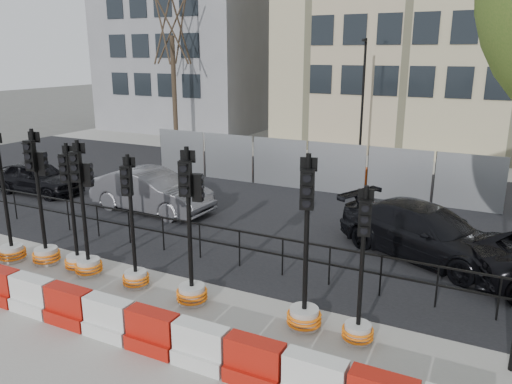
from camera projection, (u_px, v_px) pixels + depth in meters
The scene contains 21 objects.
ground at pixel (174, 276), 12.34m from camera, with size 120.00×120.00×0.00m, color #51514C.
sidewalk_near at pixel (83, 334), 9.76m from camera, with size 40.00×6.00×0.02m, color gray.
road at pixel (286, 202), 18.35m from camera, with size 40.00×14.00×0.03m, color black.
sidewalk_far at pixel (355, 158), 26.09m from camera, with size 40.00×4.00×0.02m, color gray.
building_grey at pixel (191, 29), 35.44m from camera, with size 11.00×9.06×14.00m.
kerb_railing at pixel (200, 235), 13.19m from camera, with size 18.00×0.04×1.00m.
heras_fencing at pixel (313, 170), 20.59m from camera, with size 14.33×1.72×2.00m.
lamp_post_far at pixel (363, 98), 24.14m from camera, with size 0.12×0.56×6.00m.
tree_bare_far at pixel (172, 29), 28.66m from camera, with size 2.00×2.00×9.00m.
barrier_row at pixel (89, 313), 9.84m from camera, with size 14.65×0.50×0.80m.
traffic_signal_a at pixel (9, 235), 13.04m from camera, with size 0.69×0.69×3.51m.
traffic_signal_b at pixel (44, 233), 12.82m from camera, with size 0.70×0.70×3.55m.
traffic_signal_c at pixel (76, 245), 12.51m from camera, with size 0.64×0.64×3.27m.
traffic_signal_d at pixel (87, 244), 12.18m from camera, with size 0.67×0.67×3.39m.
traffic_signal_e at pixel (134, 261), 11.60m from camera, with size 0.63×0.63×3.18m.
traffic_signal_f at pixel (191, 269), 10.75m from camera, with size 0.69×0.69×3.50m.
traffic_signal_g at pixel (305, 295), 9.80m from camera, with size 0.70×0.70×3.56m.
traffic_signal_h at pixel (359, 312), 9.35m from camera, with size 0.61×0.61×3.08m.
car_a at pixel (38, 178), 19.39m from camera, with size 3.82×1.65×1.28m, color black.
car_b at pixel (151, 191), 17.19m from camera, with size 4.51×1.74×1.46m, color #505055.
car_c at pixel (426, 232), 13.27m from camera, with size 5.30×3.84×1.43m, color black.
Camera 1 is at (6.92, -9.19, 5.32)m, focal length 35.00 mm.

